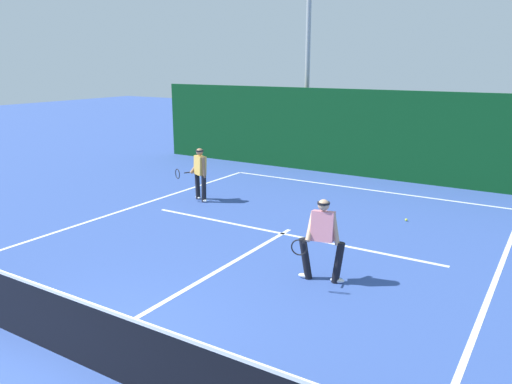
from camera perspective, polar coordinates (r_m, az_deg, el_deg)
ground_plane at (r=7.68m, az=-20.57°, el=-17.15°), size 80.00×80.00×0.00m
court_line_baseline_far at (r=16.41m, az=11.71°, el=0.38°), size 9.23×0.10×0.01m
court_line_service at (r=11.91m, az=3.01°, el=-4.71°), size 7.52×0.10×0.01m
court_line_centre at (r=9.67m, az=-5.34°, el=-9.42°), size 0.10×6.40×0.01m
tennis_net at (r=7.44m, az=-20.92°, el=-13.82°), size 10.12×0.09×1.06m
player_near at (r=9.21m, az=7.47°, el=-5.06°), size 0.88×0.87×1.56m
player_far at (r=14.61m, az=-6.37°, el=2.24°), size 0.96×0.81×1.54m
tennis_ball at (r=13.36m, az=16.62°, el=-3.03°), size 0.07×0.07×0.07m
back_fence_windscreen at (r=17.75m, az=13.95°, el=6.27°), size 18.43×0.12×3.02m
light_pole at (r=19.66m, az=5.95°, el=18.01°), size 0.55×0.44×8.55m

